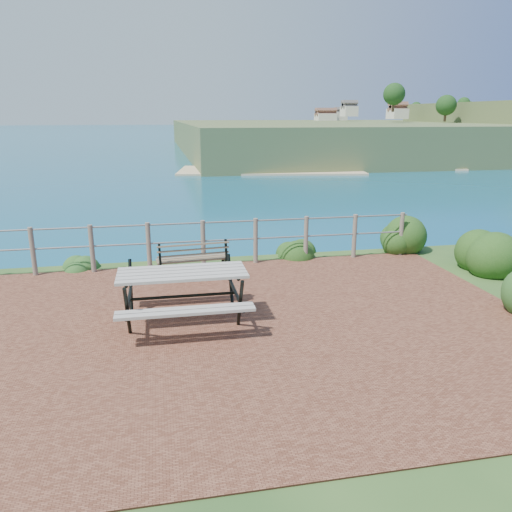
% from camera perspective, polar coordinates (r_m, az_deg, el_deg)
% --- Properties ---
extents(ground, '(10.00, 7.00, 0.12)m').
position_cam_1_polar(ground, '(7.81, -3.64, -8.28)').
color(ground, brown).
rests_on(ground, ground).
extents(ocean, '(1200.00, 1200.00, 0.00)m').
position_cam_1_polar(ocean, '(207.10, -11.25, 14.69)').
color(ocean, '#156E82').
rests_on(ocean, ground).
extents(safety_railing, '(9.40, 0.10, 1.00)m').
position_cam_1_polar(safety_railing, '(10.78, -6.06, 1.73)').
color(safety_railing, '#6B5B4C').
rests_on(safety_railing, ground).
extents(picnic_table, '(1.98, 1.71, 0.83)m').
position_cam_1_polar(picnic_table, '(7.89, -8.34, -3.99)').
color(picnic_table, gray).
rests_on(picnic_table, ground).
extents(park_bench, '(1.44, 0.48, 0.80)m').
position_cam_1_polar(park_bench, '(10.01, -7.33, 0.32)').
color(park_bench, brown).
rests_on(park_bench, ground).
extents(shrub_right_front, '(1.23, 1.23, 1.75)m').
position_cam_1_polar(shrub_right_front, '(11.41, 24.39, -1.83)').
color(shrub_right_front, '#1A4114').
rests_on(shrub_right_front, ground).
extents(shrub_right_edge, '(1.02, 1.02, 1.45)m').
position_cam_1_polar(shrub_right_edge, '(12.62, 16.65, 0.55)').
color(shrub_right_edge, '#1A4114').
rests_on(shrub_right_edge, ground).
extents(shrub_lip_west, '(0.72, 0.72, 0.44)m').
position_cam_1_polar(shrub_lip_west, '(11.37, -19.59, -1.37)').
color(shrub_lip_west, '#295620').
rests_on(shrub_lip_west, ground).
extents(shrub_lip_east, '(0.87, 0.87, 0.65)m').
position_cam_1_polar(shrub_lip_east, '(11.85, 4.47, 0.20)').
color(shrub_lip_east, '#1A4114').
rests_on(shrub_lip_east, ground).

